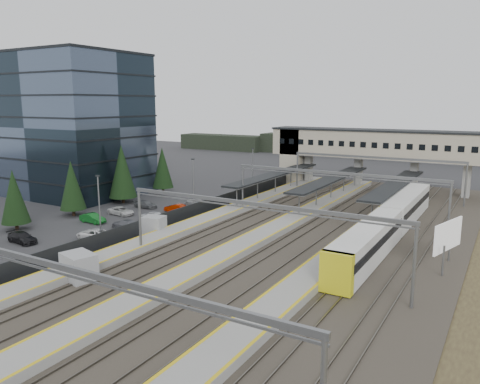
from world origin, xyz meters
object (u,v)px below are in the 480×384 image
Objects in this scene: relay_cabin_near at (79,267)px; billboard at (448,237)px; office_building at (70,125)px; relay_cabin_far at (154,226)px; train at (389,224)px; footbridge at (363,147)px.

relay_cabin_near is 34.82m from billboard.
office_building is at bearing 140.16° from relay_cabin_near.
relay_cabin_near is 1.25× the size of relay_cabin_far.
relay_cabin_far is 0.52× the size of billboard.
office_building is at bearing 178.50° from train.
relay_cabin_near is 0.09× the size of footbridge.
billboard is at bearing 35.12° from relay_cabin_near.
footbridge is at bearing 116.51° from billboard.
relay_cabin_near is at bearing -39.84° from office_building.
relay_cabin_far is at bearing -154.31° from train.
train reaches higher than relay_cabin_far.
billboard is at bearing 8.34° from relay_cabin_far.
footbridge is 7.16× the size of billboard.
relay_cabin_far is at bearing -24.25° from office_building.
billboard is at bearing -63.49° from footbridge.
train reaches higher than relay_cabin_near.
relay_cabin_near is at bearing -98.69° from footbridge.
train is (12.30, -31.46, -5.91)m from footbridge.
relay_cabin_far is 0.07× the size of footbridge.
relay_cabin_far is at bearing -106.81° from footbridge.
relay_cabin_near is at bearing -127.78° from train.
footbridge reaches higher than billboard.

